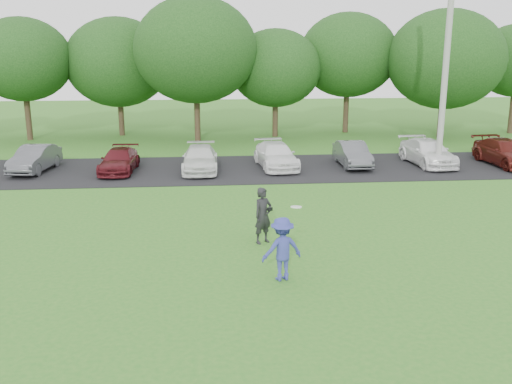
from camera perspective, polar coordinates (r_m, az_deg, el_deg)
ground at (r=14.86m, az=1.22°, el=-8.22°), size 100.00×100.00×0.00m
parking_lot at (r=27.28m, az=-1.79°, el=2.33°), size 32.00×6.50×0.03m
utility_pole at (r=27.79m, az=18.55°, el=13.03°), size 0.28×0.28×10.81m
frisbee_player at (r=14.27m, az=2.62°, el=-5.70°), size 1.18×0.87×2.00m
camera_bystander at (r=16.88m, az=0.71°, el=-2.37°), size 0.74×0.68×1.69m
parked_cars at (r=27.27m, az=1.39°, el=3.62°), size 28.05×4.83×1.25m
tree_row at (r=36.53m, az=-0.35°, el=13.13°), size 42.39×9.85×8.64m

